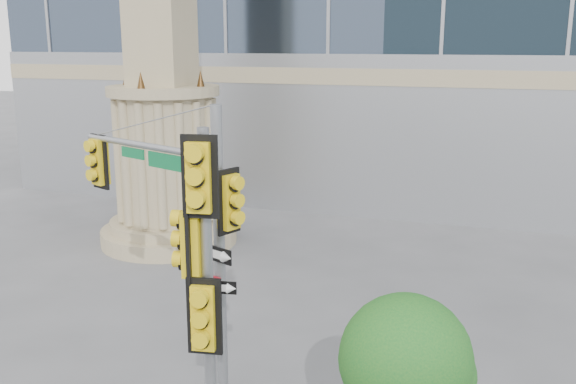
% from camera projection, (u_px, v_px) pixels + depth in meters
% --- Properties ---
extents(monument, '(4.40, 4.40, 16.60)m').
position_uv_depth(monument, '(162.00, 72.00, 19.89)').
color(monument, tan).
rests_on(monument, ground).
extents(main_signal_pole, '(4.00, 1.94, 5.44)m').
position_uv_depth(main_signal_pole, '(182.00, 214.00, 11.79)').
color(main_signal_pole, slate).
rests_on(main_signal_pole, ground).
extents(secondary_signal_pole, '(0.94, 0.68, 5.19)m').
position_uv_depth(secondary_signal_pole, '(201.00, 262.00, 10.18)').
color(secondary_signal_pole, slate).
rests_on(secondary_signal_pole, ground).
extents(street_tree, '(1.95, 1.90, 3.03)m').
position_uv_depth(street_tree, '(408.00, 365.00, 9.09)').
color(street_tree, tan).
rests_on(street_tree, ground).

